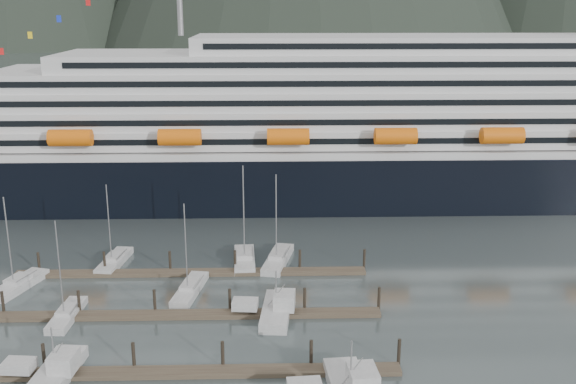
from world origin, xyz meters
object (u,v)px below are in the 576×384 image
object	(u,v)px
sailboat_g	(278,260)
trawler_e	(275,310)
sailboat_d	(190,290)
sailboat_f	(245,260)
sailboat_e	(114,262)
trawler_b	(54,372)
sailboat_a	(19,285)
cruise_ship	(397,134)
sailboat_b	(67,315)

from	to	relation	value
sailboat_g	trawler_e	xyz separation A→B (m)	(-0.54, -17.14, 0.41)
sailboat_d	sailboat_f	world-z (taller)	sailboat_f
sailboat_e	trawler_e	world-z (taller)	sailboat_e
sailboat_f	trawler_b	size ratio (longest dim) A/B	1.53
sailboat_g	sailboat_a	bearing A→B (deg)	115.63
sailboat_d	sailboat_e	size ratio (longest dim) A/B	1.02
cruise_ship	sailboat_d	world-z (taller)	cruise_ship
sailboat_a	trawler_b	size ratio (longest dim) A/B	1.33
cruise_ship	sailboat_f	bearing A→B (deg)	-128.53
sailboat_d	sailboat_e	world-z (taller)	sailboat_d
sailboat_b	sailboat_e	distance (m)	17.20
sailboat_b	sailboat_d	xyz separation A→B (m)	(13.70, 6.98, -0.00)
sailboat_a	sailboat_e	size ratio (longest dim) A/B	1.06
sailboat_f	sailboat_g	bearing A→B (deg)	-92.79
sailboat_d	sailboat_g	bearing A→B (deg)	-39.16
sailboat_d	sailboat_a	bearing A→B (deg)	94.27
trawler_b	sailboat_f	bearing A→B (deg)	-24.53
trawler_e	sailboat_g	bearing A→B (deg)	3.51
sailboat_e	sailboat_f	size ratio (longest dim) A/B	0.83
sailboat_b	sailboat_f	size ratio (longest dim) A/B	0.85
sailboat_f	sailboat_g	distance (m)	4.79
sailboat_a	trawler_b	distance (m)	25.29
trawler_b	trawler_e	world-z (taller)	trawler_e
trawler_e	sailboat_f	bearing A→B (deg)	19.26
trawler_b	sailboat_b	bearing A→B (deg)	16.69
sailboat_a	sailboat_g	world-z (taller)	sailboat_g
sailboat_g	cruise_ship	bearing A→B (deg)	-21.18
sailboat_b	trawler_e	size ratio (longest dim) A/B	1.28
sailboat_b	sailboat_f	bearing A→B (deg)	-47.47
sailboat_g	sailboat_e	bearing A→B (deg)	102.21
sailboat_e	trawler_b	xyz separation A→B (m)	(0.88, -30.62, 0.42)
sailboat_d	trawler_e	xyz separation A→B (m)	(10.92, -7.01, 0.43)
sailboat_b	trawler_e	xyz separation A→B (m)	(24.62, -0.03, 0.43)
sailboat_a	sailboat_f	xyz separation A→B (m)	(29.19, 8.11, 0.02)
sailboat_e	sailboat_f	bearing A→B (deg)	-82.87
cruise_ship	sailboat_d	bearing A→B (deg)	-127.43
sailboat_d	trawler_b	xyz separation A→B (m)	(-11.02, -20.50, 0.42)
sailboat_b	sailboat_d	bearing A→B (deg)	-60.50
sailboat_d	trawler_b	distance (m)	23.28
sailboat_a	sailboat_d	bearing A→B (deg)	-77.66
trawler_b	sailboat_a	bearing A→B (deg)	32.55
sailboat_b	trawler_b	world-z (taller)	sailboat_b
sailboat_d	trawler_b	bearing A→B (deg)	161.12
sailboat_f	sailboat_a	bearing A→B (deg)	102.72
cruise_ship	sailboat_b	xyz separation A→B (m)	(-48.20, -52.05, -11.64)
sailboat_b	trawler_e	distance (m)	24.62
sailboat_d	sailboat_f	distance (m)	12.12
sailboat_b	cruise_ship	bearing A→B (deg)	-40.29
sailboat_d	sailboat_f	size ratio (longest dim) A/B	0.84
sailboat_e	sailboat_d	bearing A→B (deg)	-123.26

